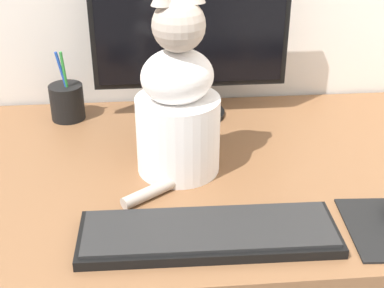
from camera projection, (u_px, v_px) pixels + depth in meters
The scene contains 5 objects.
desk at pixel (198, 205), 1.16m from camera, with size 1.28×0.71×0.72m.
monitor at pixel (190, 37), 1.24m from camera, with size 0.46×0.17×0.37m.
keyboard at pixel (209, 233), 0.90m from camera, with size 0.44×0.15×0.02m.
cat at pixel (178, 105), 1.05m from camera, with size 0.22×0.26×0.38m.
pen_cup at pixel (67, 102), 1.30m from camera, with size 0.08×0.08×0.17m.
Camera 1 is at (-0.10, -0.95, 1.29)m, focal length 50.00 mm.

